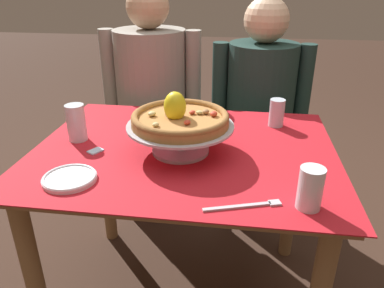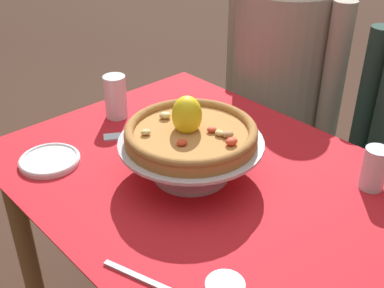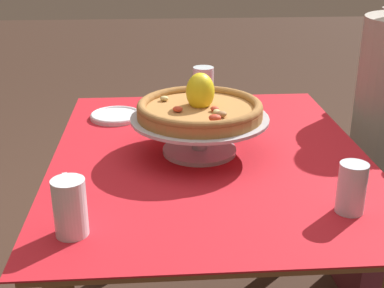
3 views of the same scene
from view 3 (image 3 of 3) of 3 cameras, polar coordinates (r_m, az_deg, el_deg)
dining_table at (r=1.46m, az=1.89°, el=-5.28°), size 1.06×0.83×0.71m
pizza_stand at (r=1.39m, az=0.83°, el=1.68°), size 0.36×0.36×0.10m
pizza at (r=1.37m, az=0.86°, el=3.98°), size 0.33×0.33×0.11m
water_glass_back_right at (r=1.15m, az=16.91°, el=-4.89°), size 0.06×0.06×0.11m
water_glass_side_left at (r=1.77m, az=1.23°, el=5.90°), size 0.07×0.07×0.14m
water_glass_front_right at (r=1.05m, az=-13.07°, el=-7.04°), size 0.07×0.07×0.12m
side_plate at (r=1.69m, az=-8.25°, el=3.08°), size 0.16×0.16×0.02m
dinner_fork at (r=1.22m, az=-12.78°, el=-5.40°), size 0.21×0.08×0.01m
sugar_packet at (r=1.69m, az=-1.46°, el=3.05°), size 0.06×0.06×0.00m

